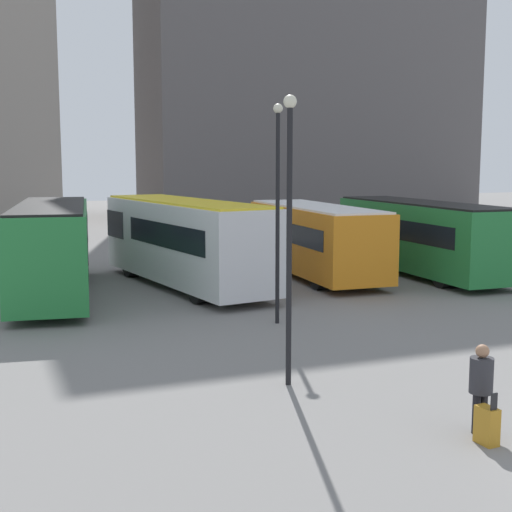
{
  "coord_description": "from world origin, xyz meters",
  "views": [
    {
      "loc": [
        -10.02,
        -6.71,
        4.82
      ],
      "look_at": [
        -1.85,
        13.96,
        1.83
      ],
      "focal_mm": 50.0,
      "sensor_mm": 36.0,
      "label": 1
    }
  ],
  "objects": [
    {
      "name": "bus_0",
      "position": [
        -7.53,
        19.29,
        1.78
      ],
      "size": [
        3.93,
        10.5,
        3.29
      ],
      "rotation": [
        0.0,
        0.0,
        1.43
      ],
      "color": "#237A38",
      "rests_on": "ground_plane"
    },
    {
      "name": "bus_1",
      "position": [
        -2.62,
        19.51,
        1.8
      ],
      "size": [
        4.13,
        10.78,
        3.32
      ],
      "rotation": [
        0.0,
        0.0,
        1.72
      ],
      "color": "silver",
      "rests_on": "ground_plane"
    },
    {
      "name": "bus_2",
      "position": [
        3.06,
        19.77,
        1.61
      ],
      "size": [
        3.12,
        9.43,
        2.97
      ],
      "rotation": [
        0.0,
        0.0,
        1.52
      ],
      "color": "orange",
      "rests_on": "ground_plane"
    },
    {
      "name": "bus_3",
      "position": [
        7.55,
        18.74,
        1.68
      ],
      "size": [
        2.93,
        10.4,
        3.09
      ],
      "rotation": [
        0.0,
        0.0,
        1.54
      ],
      "color": "#237A38",
      "rests_on": "ground_plane"
    },
    {
      "name": "traveler",
      "position": [
        -1.85,
        3.14,
        0.96
      ],
      "size": [
        0.44,
        0.44,
        1.61
      ],
      "rotation": [
        0.0,
        0.0,
        1.63
      ],
      "color": "black",
      "rests_on": "ground_plane"
    },
    {
      "name": "suitcase",
      "position": [
        -2.07,
        2.67,
        0.33
      ],
      "size": [
        0.27,
        0.42,
        0.94
      ],
      "rotation": [
        0.0,
        0.0,
        1.63
      ],
      "color": "#B27A1E",
      "rests_on": "ground_plane"
    },
    {
      "name": "lamp_post_0",
      "position": [
        -3.88,
        6.91,
        3.59
      ],
      "size": [
        0.28,
        0.28,
        6.16
      ],
      "color": "black",
      "rests_on": "ground_plane"
    },
    {
      "name": "lamp_post_1",
      "position": [
        -1.79,
        12.38,
        3.73
      ],
      "size": [
        0.28,
        0.28,
        6.43
      ],
      "color": "black",
      "rests_on": "ground_plane"
    }
  ]
}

